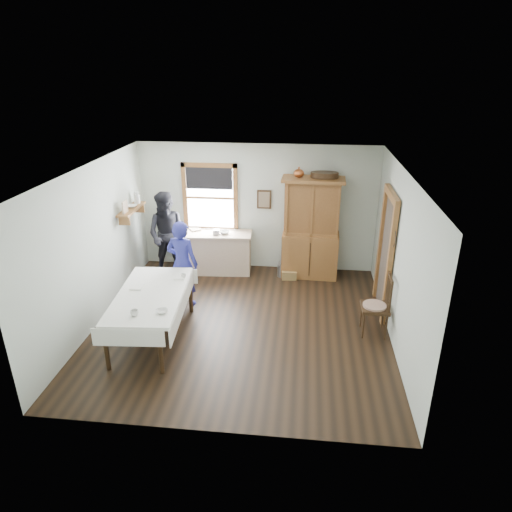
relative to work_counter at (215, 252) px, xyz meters
name	(u,v)px	position (x,y,z in m)	size (l,w,h in m)	color
room	(241,253)	(0.86, -2.12, 0.91)	(5.01, 5.01, 2.70)	black
window	(210,194)	(-0.14, 0.34, 1.19)	(1.18, 0.07, 1.48)	white
doorway	(386,250)	(3.32, -1.27, 0.72)	(0.09, 1.14, 2.22)	#43392F
wall_shelf	(132,207)	(-1.51, -0.58, 1.13)	(0.24, 1.00, 0.44)	#9B662F
framed_picture	(264,200)	(1.01, 0.34, 1.11)	(0.30, 0.04, 0.40)	#372413
rug_beater	(395,231)	(3.31, -1.82, 1.28)	(0.27, 0.27, 0.01)	black
work_counter	(215,252)	(0.00, 0.00, 0.00)	(1.55, 0.59, 0.89)	#C7AD8A
china_hutch	(311,228)	(2.01, 0.03, 0.61)	(1.24, 0.59, 2.11)	#9B662F
dining_table	(152,316)	(-0.52, -2.67, -0.03)	(1.08, 2.05, 0.82)	white
spindle_chair	(375,305)	(3.09, -2.13, 0.09)	(0.49, 0.49, 1.06)	#372413
pail	(283,270)	(1.47, -0.08, -0.31)	(0.26, 0.26, 0.27)	gray
wicker_basket	(289,275)	(1.60, -0.19, -0.35)	(0.30, 0.21, 0.18)	olive
woman_blue	(183,267)	(-0.31, -1.47, 0.32)	(0.55, 0.36, 1.52)	navy
figure_dark	(168,238)	(-0.92, -0.28, 0.40)	(0.82, 0.64, 1.68)	black
table_cup_a	(135,313)	(-0.52, -3.36, 0.42)	(0.12, 0.12, 0.09)	silver
table_cup_b	(183,276)	(-0.14, -2.07, 0.42)	(0.09, 0.09, 0.09)	silver
table_bowl	(162,311)	(-0.15, -3.23, 0.40)	(0.20, 0.20, 0.05)	silver
counter_book	(190,230)	(-0.56, 0.11, 0.45)	(0.18, 0.25, 0.02)	#77664F
counter_bowl	(225,232)	(0.22, -0.02, 0.47)	(0.20, 0.20, 0.06)	silver
shelf_bowl	(132,206)	(-1.51, -0.57, 1.15)	(0.22, 0.22, 0.05)	silver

